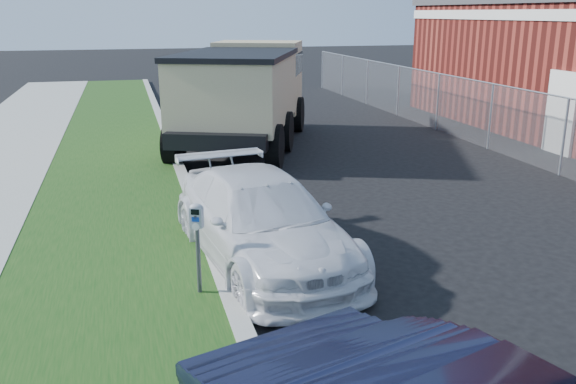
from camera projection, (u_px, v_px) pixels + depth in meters
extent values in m
plane|color=black|center=(396.00, 267.00, 9.11)|extent=(120.00, 120.00, 0.00)
cube|color=gray|center=(204.00, 233.00, 10.30)|extent=(0.25, 50.00, 0.15)
cube|color=#133C10|center=(106.00, 243.00, 9.90)|extent=(3.00, 50.00, 0.13)
plane|color=slate|center=(490.00, 117.00, 16.82)|extent=(0.00, 30.00, 30.00)
cylinder|color=#8E949B|center=(494.00, 84.00, 16.57)|extent=(0.04, 30.00, 0.04)
cylinder|color=#8E949B|center=(564.00, 137.00, 14.04)|extent=(0.06, 0.06, 1.80)
cylinder|color=#8E949B|center=(490.00, 117.00, 16.82)|extent=(0.06, 0.06, 1.80)
cylinder|color=#8E949B|center=(438.00, 102.00, 19.61)|extent=(0.06, 0.06, 1.80)
cylinder|color=#8E949B|center=(398.00, 91.00, 22.39)|extent=(0.06, 0.06, 1.80)
cylinder|color=#8E949B|center=(367.00, 82.00, 25.17)|extent=(0.06, 0.06, 1.80)
cylinder|color=#8E949B|center=(343.00, 75.00, 27.95)|extent=(0.06, 0.06, 1.80)
cylinder|color=#8E949B|center=(322.00, 70.00, 30.73)|extent=(0.06, 0.06, 1.80)
cube|color=silver|center=(525.00, 15.00, 17.35)|extent=(0.06, 14.00, 0.30)
cube|color=silver|center=(561.00, 113.00, 16.20)|extent=(0.08, 1.10, 2.20)
cylinder|color=#3F4247|center=(199.00, 261.00, 7.90)|extent=(0.08, 0.08, 0.90)
cube|color=gray|center=(197.00, 217.00, 7.73)|extent=(0.19, 0.16, 0.27)
ellipsoid|color=gray|center=(196.00, 207.00, 7.69)|extent=(0.20, 0.17, 0.10)
cube|color=black|center=(195.00, 212.00, 7.65)|extent=(0.10, 0.05, 0.07)
cube|color=#0D3296|center=(195.00, 219.00, 7.68)|extent=(0.09, 0.04, 0.06)
cylinder|color=silver|center=(196.00, 227.00, 7.71)|extent=(0.09, 0.04, 0.10)
cube|color=#3F4247|center=(195.00, 217.00, 7.67)|extent=(0.03, 0.02, 0.04)
imported|color=silver|center=(262.00, 219.00, 9.20)|extent=(2.48, 4.77, 1.32)
cube|color=black|center=(244.00, 118.00, 17.22)|extent=(4.89, 7.41, 0.38)
cube|color=tan|center=(258.00, 77.00, 19.36)|extent=(3.13, 2.80, 2.19)
cube|color=black|center=(258.00, 63.00, 19.24)|extent=(3.17, 2.83, 0.66)
cube|color=tan|center=(236.00, 90.00, 16.13)|extent=(4.18, 5.26, 1.76)
cube|color=black|center=(236.00, 55.00, 15.87)|extent=(4.32, 5.40, 0.13)
cube|color=black|center=(264.00, 103.00, 20.63)|extent=(2.50, 1.15, 0.33)
cylinder|color=black|center=(220.00, 113.00, 19.74)|extent=(0.74, 1.15, 1.10)
cylinder|color=black|center=(297.00, 114.00, 19.43)|extent=(0.74, 1.15, 1.10)
cylinder|color=black|center=(195.00, 129.00, 16.92)|extent=(0.74, 1.15, 1.10)
cylinder|color=black|center=(285.00, 131.00, 16.61)|extent=(0.74, 1.15, 1.10)
cylinder|color=black|center=(174.00, 144.00, 15.04)|extent=(0.74, 1.15, 1.10)
cylinder|color=black|center=(275.00, 147.00, 14.73)|extent=(0.74, 1.15, 1.10)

